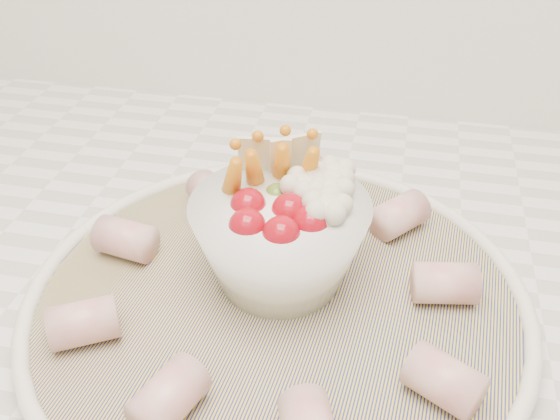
# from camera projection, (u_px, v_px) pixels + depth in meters

# --- Properties ---
(serving_platter) EXTENTS (0.40, 0.40, 0.02)m
(serving_platter) POSITION_uv_depth(u_px,v_px,m) (277.00, 299.00, 0.47)
(serving_platter) COLOR navy
(serving_platter) RESTS_ON kitchen_counter
(veggie_bowl) EXTENTS (0.13, 0.13, 0.10)m
(veggie_bowl) POSITION_uv_depth(u_px,v_px,m) (282.00, 234.00, 0.46)
(veggie_bowl) COLOR white
(veggie_bowl) RESTS_ON serving_platter
(cured_meat_rolls) EXTENTS (0.30, 0.31, 0.03)m
(cured_meat_rolls) POSITION_uv_depth(u_px,v_px,m) (277.00, 280.00, 0.45)
(cured_meat_rolls) COLOR #C0585C
(cured_meat_rolls) RESTS_ON serving_platter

